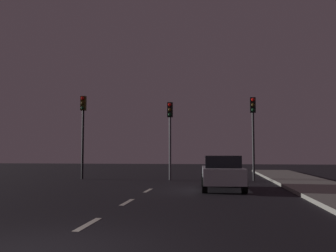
{
  "coord_description": "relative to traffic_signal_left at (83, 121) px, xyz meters",
  "views": [
    {
      "loc": [
        2.91,
        -5.71,
        1.64
      ],
      "look_at": [
        0.43,
        13.6,
        3.03
      ],
      "focal_mm": 39.69,
      "sensor_mm": 36.0,
      "label": 1
    }
  ],
  "objects": [
    {
      "name": "ground_plane",
      "position": [
        5.26,
        -9.41,
        -3.59
      ],
      "size": [
        80.0,
        80.0,
        0.0
      ],
      "primitive_type": "plane",
      "color": "black"
    },
    {
      "name": "lane_stripe_second",
      "position": [
        5.26,
        -13.81,
        -3.59
      ],
      "size": [
        0.16,
        1.6,
        0.01
      ],
      "primitive_type": "cube",
      "color": "silver",
      "rests_on": "ground_plane"
    },
    {
      "name": "lane_stripe_third",
      "position": [
        5.26,
        -10.01,
        -3.59
      ],
      "size": [
        0.16,
        1.6,
        0.01
      ],
      "primitive_type": "cube",
      "color": "silver",
      "rests_on": "ground_plane"
    },
    {
      "name": "lane_stripe_fourth",
      "position": [
        5.26,
        -6.21,
        -3.59
      ],
      "size": [
        0.16,
        1.6,
        0.01
      ],
      "primitive_type": "cube",
      "color": "silver",
      "rests_on": "ground_plane"
    },
    {
      "name": "traffic_signal_left",
      "position": [
        0.0,
        0.0,
        0.0
      ],
      "size": [
        0.32,
        0.38,
        5.15
      ],
      "color": "black",
      "rests_on": "ground_plane"
    },
    {
      "name": "traffic_signal_center",
      "position": [
        5.46,
        -0.0,
        -0.31
      ],
      "size": [
        0.32,
        0.38,
        4.66
      ],
      "color": "#4C4C51",
      "rests_on": "ground_plane"
    },
    {
      "name": "traffic_signal_right",
      "position": [
        10.36,
        -0.0,
        -0.18
      ],
      "size": [
        0.32,
        0.38,
        4.87
      ],
      "color": "#2D2D30",
      "rests_on": "ground_plane"
    },
    {
      "name": "car_stopped_ahead",
      "position": [
        8.44,
        -5.54,
        -2.83
      ],
      "size": [
        1.95,
        4.03,
        1.5
      ],
      "color": "silver",
      "rests_on": "ground_plane"
    }
  ]
}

